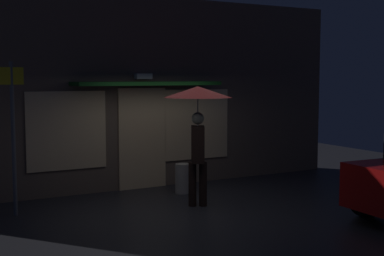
% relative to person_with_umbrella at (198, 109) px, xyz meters
% --- Properties ---
extents(ground_plane, '(18.00, 18.00, 0.00)m').
position_rel_person_with_umbrella_xyz_m(ground_plane, '(-0.25, -0.16, -1.84)').
color(ground_plane, '#26262B').
extents(building_facade, '(10.12, 1.00, 4.17)m').
position_rel_person_with_umbrella_xyz_m(building_facade, '(-0.25, 2.18, 0.23)').
color(building_facade, brown).
rests_on(building_facade, ground).
extents(person_with_umbrella, '(1.27, 1.27, 2.26)m').
position_rel_person_with_umbrella_xyz_m(person_with_umbrella, '(0.00, 0.00, 0.00)').
color(person_with_umbrella, black).
rests_on(person_with_umbrella, ground).
extents(street_sign_post, '(0.40, 0.07, 2.70)m').
position_rel_person_with_umbrella_xyz_m(street_sign_post, '(-3.16, 0.94, -0.32)').
color(street_sign_post, '#595B60').
rests_on(street_sign_post, ground).
extents(sidewalk_bollard, '(0.29, 0.29, 0.62)m').
position_rel_person_with_umbrella_xyz_m(sidewalk_bollard, '(0.27, 1.14, -1.53)').
color(sidewalk_bollard, '#B2A899').
rests_on(sidewalk_bollard, ground).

